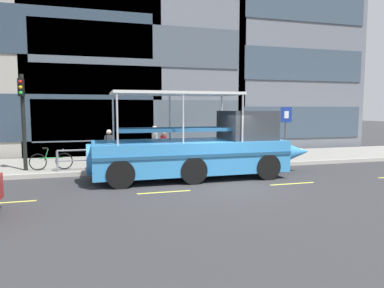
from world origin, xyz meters
name	(u,v)px	position (x,y,z in m)	size (l,w,h in m)	color
ground_plane	(225,184)	(0.00, 0.00, 0.00)	(120.00, 120.00, 0.00)	#333335
sidewalk	(186,160)	(0.00, 5.60, 0.09)	(32.00, 4.80, 0.18)	gray
curb_edge	(200,168)	(0.00, 3.11, 0.09)	(32.00, 0.18, 0.18)	#B2ADA3
lane_centreline	(232,188)	(0.00, -0.64, 0.00)	(25.80, 0.12, 0.01)	#DBD64C
curb_guardrail	(178,153)	(-0.94, 3.45, 0.77)	(10.29, 0.09, 0.88)	gray
traffic_light_pole	(23,113)	(-7.36, 4.02, 2.60)	(0.24, 0.46, 3.98)	black
parking_sign	(286,124)	(4.73, 3.80, 1.99)	(0.60, 0.12, 2.67)	#4C4F54
leaned_bicycle	(51,161)	(-6.33, 3.89, 0.56)	(1.74, 0.46, 0.96)	black
duck_tour_boat	(203,149)	(-0.36, 1.47, 1.13)	(9.38, 2.60, 3.38)	#388CD1
pedestrian_near_bow	(239,141)	(2.43, 4.27, 1.14)	(0.46, 0.22, 1.60)	#47423D
pedestrian_mid_left	(164,143)	(-1.30, 4.89, 1.09)	(0.27, 0.40, 1.51)	#47423D
pedestrian_mid_right	(155,141)	(-1.80, 4.52, 1.25)	(0.24, 0.51, 1.78)	#1E2338
pedestrian_near_stern	(109,144)	(-3.91, 4.22, 1.18)	(0.42, 0.31, 1.65)	#1E2338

